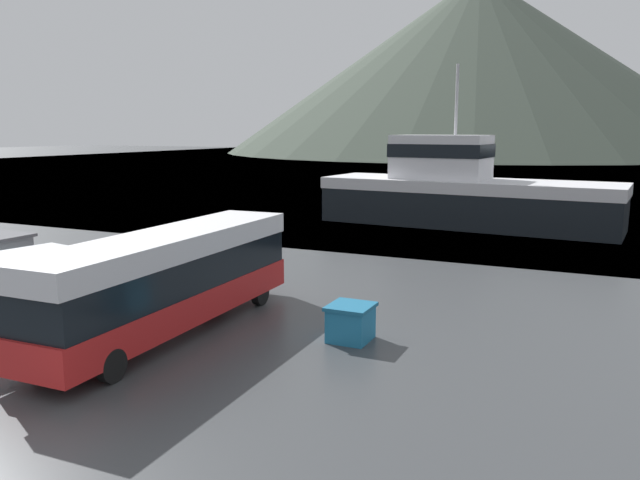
% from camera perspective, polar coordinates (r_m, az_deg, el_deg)
% --- Properties ---
extents(ground_plane, '(400.00, 400.00, 0.00)m').
position_cam_1_polar(ground_plane, '(13.68, -25.75, -18.99)').
color(ground_plane, '#383A3D').
extents(water_surface, '(240.00, 240.00, 0.00)m').
position_cam_1_polar(water_surface, '(150.33, 21.30, 6.88)').
color(water_surface, '#3D5160').
rests_on(water_surface, ground).
extents(hill_backdrop, '(145.82, 145.82, 50.65)m').
position_cam_1_polar(hill_backdrop, '(194.92, 14.12, 15.28)').
color(hill_backdrop, '#3D473D').
rests_on(hill_backdrop, ground).
extents(tour_bus, '(2.71, 11.39, 3.24)m').
position_cam_1_polar(tour_bus, '(20.36, -13.57, -3.29)').
color(tour_bus, red).
rests_on(tour_bus, ground).
extents(delivery_van, '(3.01, 6.06, 2.63)m').
position_cam_1_polar(delivery_van, '(21.84, -25.02, -4.27)').
color(delivery_van, silver).
rests_on(delivery_van, ground).
extents(fishing_boat, '(20.08, 7.13, 10.74)m').
position_cam_1_polar(fishing_boat, '(43.49, 12.92, 4.37)').
color(fishing_boat, black).
rests_on(fishing_boat, water_surface).
extents(storage_bin, '(1.32, 1.37, 1.13)m').
position_cam_1_polar(storage_bin, '(19.38, 2.82, -7.52)').
color(storage_bin, teal).
rests_on(storage_bin, ground).
extents(small_boat, '(3.32, 6.12, 0.79)m').
position_cam_1_polar(small_boat, '(47.18, 8.12, 2.58)').
color(small_boat, maroon).
rests_on(small_boat, water_surface).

